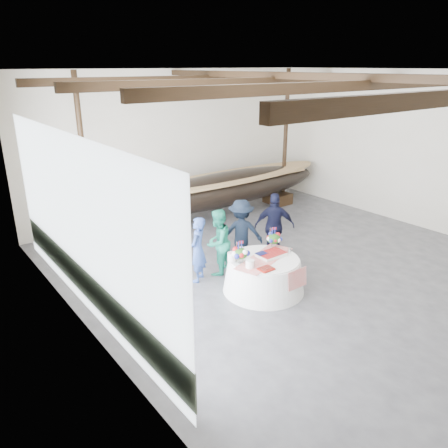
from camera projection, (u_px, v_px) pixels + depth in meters
floor at (312, 274)px, 10.20m from camera, size 10.00×12.00×0.01m
wall_back at (174, 143)px, 13.90m from camera, size 10.00×0.02×4.50m
wall_left at (98, 231)px, 6.57m from camera, size 0.02×12.00×4.50m
wall_right at (438, 154)px, 12.28m from camera, size 0.02×12.00×4.50m
ceiling at (328, 70)px, 8.65m from camera, size 10.00×12.00×0.01m
pavilion_structure at (298, 94)px, 9.41m from camera, size 9.80×11.76×4.50m
open_bay at (80, 237)px, 7.49m from camera, size 0.03×7.00×3.20m
longboat_display at (226, 189)px, 13.81m from camera, size 7.63×1.53×1.43m
banquet_table at (264, 274)px, 9.35m from camera, size 1.75×1.75×0.75m
tabletop_items at (259, 250)px, 9.28m from camera, size 1.70×1.06×0.40m
guest_woman_blue at (198, 250)px, 9.67m from camera, size 0.65×0.62×1.50m
guest_woman_teal at (218, 242)px, 9.99m from camera, size 0.92×0.83×1.55m
guest_man_left at (241, 233)px, 10.45m from camera, size 1.22×1.08×1.64m
guest_man_right at (274, 226)px, 10.81m from camera, size 1.03×0.94×1.68m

